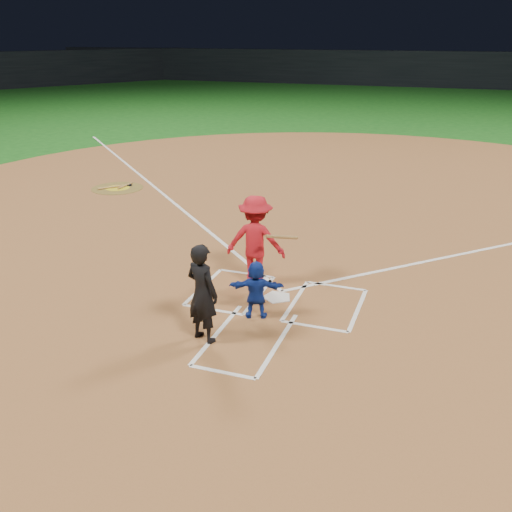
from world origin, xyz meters
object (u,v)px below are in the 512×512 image
(home_plate, at_px, (277,297))
(on_deck_circle, at_px, (117,188))
(catcher, at_px, (256,290))
(batter_at_plate, at_px, (256,241))
(umpire, at_px, (202,293))

(home_plate, height_order, on_deck_circle, home_plate)
(catcher, xyz_separation_m, batter_at_plate, (-0.51, 1.40, 0.39))
(umpire, height_order, batter_at_plate, batter_at_plate)
(home_plate, height_order, batter_at_plate, batter_at_plate)
(on_deck_circle, relative_size, batter_at_plate, 0.91)
(home_plate, height_order, catcher, catcher)
(on_deck_circle, bearing_deg, home_plate, -39.41)
(home_plate, distance_m, catcher, 1.05)
(home_plate, xyz_separation_m, batter_at_plate, (-0.63, 0.51, 0.93))
(home_plate, bearing_deg, catcher, 82.06)
(batter_at_plate, bearing_deg, home_plate, -38.92)
(home_plate, height_order, umpire, umpire)
(on_deck_circle, distance_m, batter_at_plate, 9.00)
(catcher, xyz_separation_m, umpire, (-0.56, -1.07, 0.32))
(on_deck_circle, height_order, umpire, umpire)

